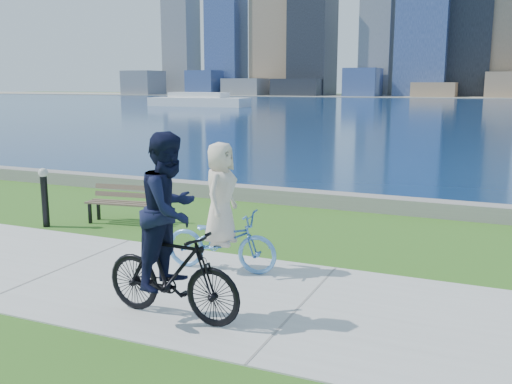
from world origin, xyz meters
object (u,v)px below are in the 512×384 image
Objects in this scene: bollard_lamp at (44,193)px; cyclist_woman at (221,224)px; park_bench at (124,200)px; cyclist_man at (171,242)px.

cyclist_woman reaches higher than bollard_lamp.
park_bench is at bearing 53.60° from cyclist_woman.
cyclist_man is at bearing -31.60° from bollard_lamp.
park_bench is 1.59m from bollard_lamp.
cyclist_woman is at bearing -13.42° from bollard_lamp.
park_bench is 3.92m from cyclist_woman.
bollard_lamp is (-1.27, -0.93, 0.22)m from park_bench.
bollard_lamp is 4.74m from cyclist_woman.
cyclist_man is at bearing -55.36° from park_bench.
cyclist_woman is (3.34, -2.03, 0.29)m from park_bench.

